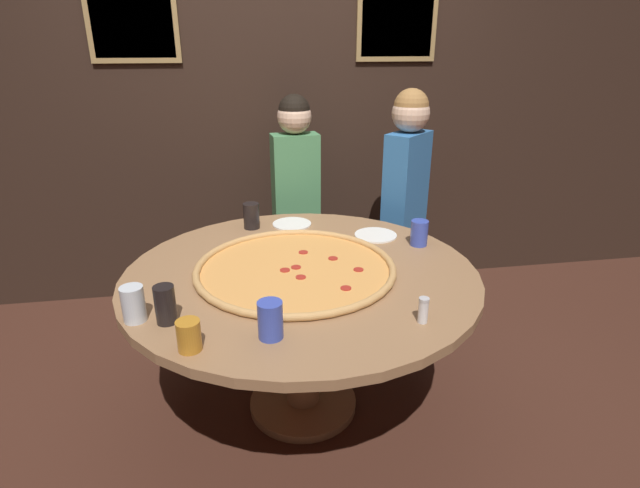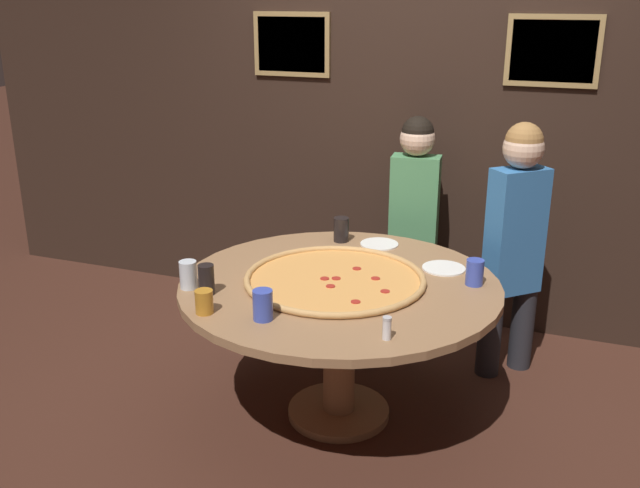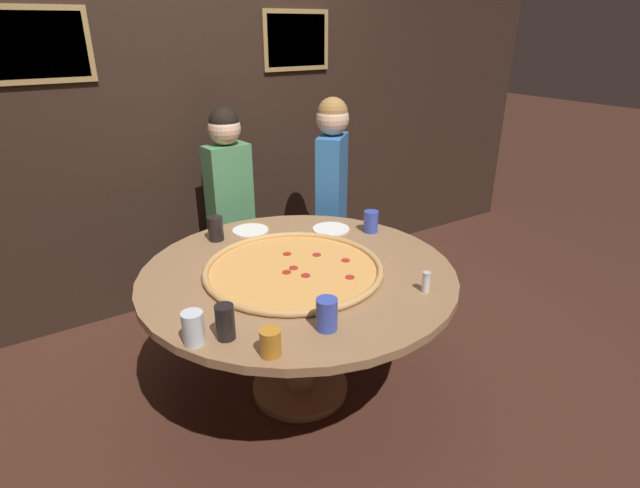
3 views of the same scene
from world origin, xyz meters
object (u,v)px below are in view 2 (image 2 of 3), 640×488
diner_side_left (515,236)px  condiment_shaker (387,328)px  drink_cup_centre_back (188,275)px  white_plate_right_side (379,244)px  drink_cup_far_right (263,305)px  white_plate_far_back (444,268)px  drink_cup_near_right (206,280)px  drink_cup_beside_pizza (204,302)px  drink_cup_by_shaker (475,272)px  dining_table (340,307)px  drink_cup_far_left (341,229)px  giant_pizza (335,278)px  diner_side_right (414,215)px

diner_side_left → condiment_shaker: bearing=31.1°
condiment_shaker → drink_cup_centre_back: bearing=169.8°
white_plate_right_side → diner_side_left: size_ratio=0.15×
drink_cup_far_right → white_plate_far_back: 1.05m
drink_cup_far_right → drink_cup_near_right: drink_cup_near_right is taller
white_plate_far_back → diner_side_left: (0.30, 0.43, 0.07)m
drink_cup_near_right → white_plate_far_back: (0.96, 0.70, -0.07)m
drink_cup_near_right → white_plate_far_back: drink_cup_near_right is taller
drink_cup_beside_pizza → drink_cup_by_shaker: 1.28m
dining_table → drink_cup_near_right: 0.67m
drink_cup_far_right → drink_cup_far_left: (-0.02, 1.08, 0.00)m
diner_side_left → dining_table: bearing=3.6°
drink_cup_far_right → drink_cup_near_right: (-0.36, 0.16, 0.00)m
drink_cup_beside_pizza → drink_cup_near_right: (-0.09, 0.19, 0.02)m
drink_cup_far_left → white_plate_far_back: bearing=-19.6°
giant_pizza → diner_side_right: (0.13, 1.06, 0.03)m
drink_cup_by_shaker → diner_side_right: (-0.50, 0.87, -0.02)m
drink_cup_by_shaker → white_plate_far_back: drink_cup_by_shaker is taller
drink_cup_beside_pizza → drink_cup_centre_back: bearing=133.3°
giant_pizza → diner_side_left: size_ratio=0.62×
diner_side_right → drink_cup_beside_pizza: bearing=65.7°
white_plate_right_side → diner_side_right: bearing=80.5°
drink_cup_far_right → diner_side_left: size_ratio=0.09×
drink_cup_near_right → white_plate_far_back: size_ratio=0.65×
drink_cup_far_left → condiment_shaker: 1.22m
condiment_shaker → diner_side_left: 1.33m
drink_cup_beside_pizza → diner_side_left: bearing=48.5°
diner_side_left → diner_side_right: bearing=-67.7°
drink_cup_by_shaker → dining_table: bearing=-162.1°
dining_table → white_plate_far_back: bearing=38.8°
drink_cup_centre_back → drink_cup_far_right: bearing=-21.9°
condiment_shaker → drink_cup_far_left: bearing=117.7°
drink_cup_far_right → white_plate_far_back: size_ratio=0.61×
giant_pizza → diner_side_left: diner_side_left is taller
drink_cup_near_right → condiment_shaker: 0.92m
drink_cup_by_shaker → condiment_shaker: bearing=-108.7°
white_plate_right_side → white_plate_far_back: size_ratio=0.97×
drink_cup_far_left → drink_cup_near_right: 0.99m
drink_cup_by_shaker → condiment_shaker: drink_cup_by_shaker is taller
white_plate_far_back → drink_cup_centre_back: bearing=-148.2°
giant_pizza → condiment_shaker: size_ratio=9.11×
drink_cup_near_right → dining_table: bearing=33.6°
drink_cup_centre_back → drink_cup_far_left: bearing=63.1°
dining_table → white_plate_right_side: 0.61m
drink_cup_far_right → white_plate_far_back: (0.60, 0.86, -0.06)m
drink_cup_centre_back → drink_cup_beside_pizza: bearing=-46.7°
dining_table → white_plate_right_side: bearing=87.4°
drink_cup_by_shaker → diner_side_left: bearing=78.1°
dining_table → drink_cup_by_shaker: size_ratio=12.37×
dining_table → drink_cup_by_shaker: (0.61, 0.20, 0.20)m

